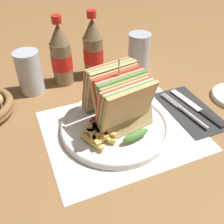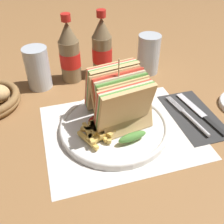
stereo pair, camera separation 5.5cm
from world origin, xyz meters
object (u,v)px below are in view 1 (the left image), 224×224
knife (196,107)px  coke_bottle_far (93,50)px  glass_far (29,72)px  club_sandwich (119,98)px  glass_near (139,55)px  plate_main (115,126)px  fork (188,113)px  coke_bottle_near (61,56)px

knife → coke_bottle_far: size_ratio=0.92×
coke_bottle_far → glass_far: bearing=-174.9°
club_sandwich → knife: (0.22, -0.03, -0.07)m
glass_near → coke_bottle_far: bearing=170.4°
knife → coke_bottle_far: bearing=116.9°
plate_main → knife: (0.24, -0.01, -0.00)m
club_sandwich → knife: 0.24m
fork → knife: (0.04, 0.01, -0.00)m
plate_main → club_sandwich: 0.07m
coke_bottle_near → glass_near: 0.25m
fork → glass_near: 0.28m
plate_main → glass_far: size_ratio=2.14×
plate_main → glass_near: glass_near is taller
plate_main → fork: plate_main is taller
coke_bottle_far → fork: bearing=-62.1°
coke_bottle_near → glass_near: coke_bottle_near is taller
coke_bottle_far → coke_bottle_near: bearing=-177.5°
knife → glass_near: glass_near is taller
fork → coke_bottle_near: coke_bottle_near is taller
coke_bottle_near → coke_bottle_far: bearing=2.5°
plate_main → knife: plate_main is taller
fork → knife: size_ratio=0.92×
plate_main → knife: size_ratio=1.41×
plate_main → coke_bottle_far: (0.04, 0.27, 0.08)m
club_sandwich → plate_main: bearing=-134.6°
fork → knife: 0.04m
coke_bottle_near → plate_main: bearing=-77.3°
knife → glass_near: size_ratio=1.52×
knife → coke_bottle_near: bearing=129.2°
fork → glass_near: (-0.01, 0.27, 0.05)m
plate_main → club_sandwich: (0.02, 0.02, 0.07)m
fork → plate_main: bearing=165.0°
knife → glass_far: bearing=138.6°
knife → club_sandwich: bearing=165.1°
knife → coke_bottle_far: 0.36m
coke_bottle_far → glass_far: (-0.20, -0.02, -0.03)m
plate_main → club_sandwich: bearing=45.4°
glass_near → knife: bearing=-79.6°
glass_near → glass_far: bearing=178.9°
fork → coke_bottle_near: (-0.26, 0.30, 0.08)m
coke_bottle_near → glass_far: coke_bottle_near is taller
fork → glass_far: bearing=134.5°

